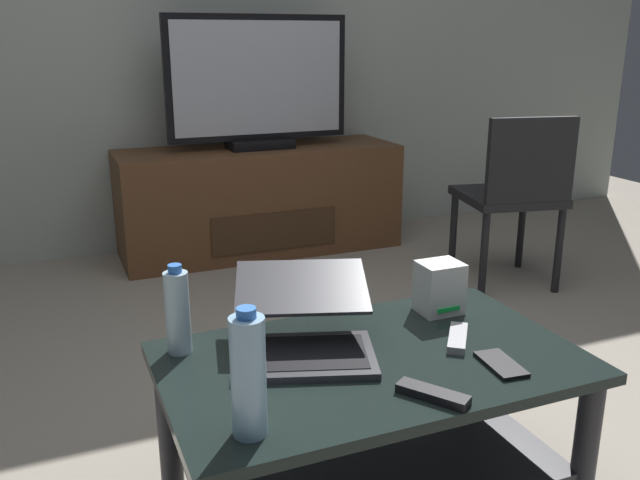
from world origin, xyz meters
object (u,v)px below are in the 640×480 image
(laptop, at_px, (303,327))
(water_bottle_near, at_px, (248,376))
(tv_remote, at_px, (433,394))
(coffee_table, at_px, (371,407))
(cell_phone, at_px, (501,364))
(television, at_px, (258,85))
(soundbar_remote, at_px, (458,338))
(media_cabinet, at_px, (260,200))
(water_bottle_far, at_px, (178,312))
(router_box, at_px, (439,287))
(dining_chair, at_px, (515,191))

(laptop, xyz_separation_m, water_bottle_near, (-0.23, -0.31, 0.07))
(water_bottle_near, xyz_separation_m, tv_remote, (0.40, -0.02, -0.12))
(coffee_table, bearing_deg, cell_phone, -31.37)
(television, bearing_deg, cell_phone, -94.12)
(coffee_table, bearing_deg, soundbar_remote, -1.31)
(media_cabinet, bearing_deg, water_bottle_far, -112.75)
(water_bottle_near, relative_size, tv_remote, 1.66)
(coffee_table, xyz_separation_m, television, (0.43, 2.23, 0.63))
(coffee_table, relative_size, router_box, 6.96)
(dining_chair, distance_m, router_box, 1.48)
(television, height_order, soundbar_remote, television)
(router_box, bearing_deg, television, 86.36)
(tv_remote, bearing_deg, television, 46.55)
(television, height_order, water_bottle_far, television)
(router_box, distance_m, soundbar_remote, 0.21)
(coffee_table, bearing_deg, laptop, 142.03)
(water_bottle_far, distance_m, soundbar_remote, 0.71)
(media_cabinet, relative_size, cell_phone, 11.16)
(water_bottle_far, bearing_deg, media_cabinet, 67.25)
(media_cabinet, height_order, router_box, media_cabinet)
(tv_remote, bearing_deg, router_box, 22.27)
(dining_chair, relative_size, water_bottle_near, 3.18)
(television, height_order, cell_phone, television)
(router_box, bearing_deg, cell_phone, -96.99)
(coffee_table, xyz_separation_m, laptop, (-0.14, 0.11, 0.20))
(coffee_table, distance_m, soundbar_remote, 0.28)
(dining_chair, distance_m, cell_phone, 1.76)
(water_bottle_near, distance_m, water_bottle_far, 0.42)
(router_box, bearing_deg, soundbar_remote, -107.90)
(television, relative_size, cell_phone, 7.17)
(water_bottle_near, height_order, water_bottle_far, water_bottle_near)
(cell_phone, xyz_separation_m, soundbar_remote, (-0.02, 0.15, 0.01))
(cell_phone, bearing_deg, soundbar_remote, 102.92)
(coffee_table, bearing_deg, dining_chair, 41.37)
(television, xyz_separation_m, tv_remote, (-0.40, -2.46, -0.49))
(dining_chair, distance_m, laptop, 1.87)
(dining_chair, height_order, cell_phone, dining_chair)
(media_cabinet, relative_size, dining_chair, 1.85)
(soundbar_remote, bearing_deg, router_box, 108.87)
(television, height_order, dining_chair, television)
(dining_chair, xyz_separation_m, router_box, (-1.07, -1.03, 0.03))
(soundbar_remote, bearing_deg, television, 121.89)
(dining_chair, bearing_deg, television, 132.50)
(media_cabinet, xyz_separation_m, tv_remote, (-0.40, -2.48, 0.15))
(television, bearing_deg, water_bottle_far, -112.97)
(water_bottle_near, xyz_separation_m, soundbar_remote, (0.61, 0.20, -0.12))
(water_bottle_near, bearing_deg, cell_phone, 3.88)
(router_box, height_order, water_bottle_near, water_bottle_near)
(laptop, relative_size, water_bottle_near, 1.77)
(television, relative_size, router_box, 6.89)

